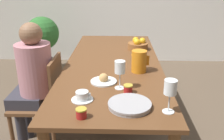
{
  "coord_description": "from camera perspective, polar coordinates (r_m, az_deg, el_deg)",
  "views": [
    {
      "loc": [
        0.06,
        -2.21,
        1.54
      ],
      "look_at": [
        0.0,
        -0.32,
        0.81
      ],
      "focal_mm": 40.0,
      "sensor_mm": 36.0,
      "label": 1
    }
  ],
  "objects": [
    {
      "name": "teacup_near_person",
      "position": [
        1.66,
        -6.82,
        -6.02
      ],
      "size": [
        0.15,
        0.15,
        0.06
      ],
      "color": "silver",
      "rests_on": "dining_table"
    },
    {
      "name": "ground_plane",
      "position": [
        2.69,
        0.21,
        -13.72
      ],
      "size": [
        20.0,
        20.0,
        0.0
      ],
      "primitive_type": "plane",
      "color": "brown"
    },
    {
      "name": "fruit_bowl",
      "position": [
        2.76,
        5.96,
        5.7
      ],
      "size": [
        0.22,
        0.22,
        0.13
      ],
      "color": "brown",
      "rests_on": "dining_table"
    },
    {
      "name": "chair_person_side",
      "position": [
        2.37,
        -15.31,
        -6.57
      ],
      "size": [
        0.42,
        0.42,
        0.86
      ],
      "rotation": [
        0.0,
        0.0,
        1.57
      ],
      "color": "brown",
      "rests_on": "ground_plane"
    },
    {
      "name": "red_pitcher",
      "position": [
        2.11,
        6.2,
        2.04
      ],
      "size": [
        0.15,
        0.13,
        0.19
      ],
      "color": "orange",
      "rests_on": "dining_table"
    },
    {
      "name": "jam_jar_red",
      "position": [
        1.75,
        3.69,
        -4.2
      ],
      "size": [
        0.06,
        0.06,
        0.06
      ],
      "color": "#A81E1E",
      "rests_on": "dining_table"
    },
    {
      "name": "wine_glass_water",
      "position": [
        1.76,
        1.82,
        0.4
      ],
      "size": [
        0.08,
        0.08,
        0.21
      ],
      "color": "white",
      "rests_on": "dining_table"
    },
    {
      "name": "bread_plate",
      "position": [
        1.91,
        -1.92,
        -2.27
      ],
      "size": [
        0.2,
        0.2,
        0.07
      ],
      "color": "silver",
      "rests_on": "dining_table"
    },
    {
      "name": "person_seated",
      "position": [
        2.31,
        -17.77,
        -1.39
      ],
      "size": [
        0.39,
        0.41,
        1.17
      ],
      "rotation": [
        0.0,
        0.0,
        1.57
      ],
      "color": "#33333D",
      "rests_on": "ground_plane"
    },
    {
      "name": "wine_glass_juice",
      "position": [
        1.49,
        13.18,
        -4.24
      ],
      "size": [
        0.08,
        0.08,
        0.21
      ],
      "color": "white",
      "rests_on": "dining_table"
    },
    {
      "name": "serving_tray",
      "position": [
        1.57,
        4.05,
        -7.94
      ],
      "size": [
        0.27,
        0.27,
        0.03
      ],
      "color": "#9E9EA3",
      "rests_on": "dining_table"
    },
    {
      "name": "jam_jar_amber",
      "position": [
        1.46,
        -7.03,
        -9.66
      ],
      "size": [
        0.06,
        0.06,
        0.06
      ],
      "color": "#A81E1E",
      "rests_on": "dining_table"
    },
    {
      "name": "dining_table",
      "position": [
        2.37,
        0.24,
        -0.39
      ],
      "size": [
        0.87,
        2.15,
        0.76
      ],
      "color": "brown",
      "rests_on": "ground_plane"
    },
    {
      "name": "potted_plant",
      "position": [
        4.2,
        -15.55,
        7.19
      ],
      "size": [
        0.53,
        0.53,
        0.91
      ],
      "color": "#4C4742",
      "rests_on": "ground_plane"
    }
  ]
}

